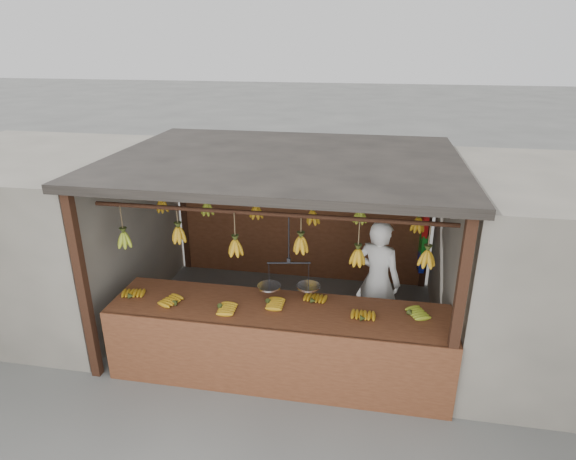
# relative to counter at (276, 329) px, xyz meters

# --- Properties ---
(ground) EXTENTS (80.00, 80.00, 0.00)m
(ground) POSITION_rel_counter_xyz_m (-0.14, 1.24, -0.72)
(ground) COLOR #5B5B57
(stall) EXTENTS (4.30, 3.30, 2.40)m
(stall) POSITION_rel_counter_xyz_m (-0.14, 1.57, 1.25)
(stall) COLOR black
(stall) RESTS_ON ground
(neighbor_left) EXTENTS (3.00, 3.00, 2.30)m
(neighbor_left) POSITION_rel_counter_xyz_m (-3.74, 1.24, 0.43)
(neighbor_left) COLOR slate
(neighbor_left) RESTS_ON ground
(neighbor_right) EXTENTS (3.00, 3.00, 2.30)m
(neighbor_right) POSITION_rel_counter_xyz_m (3.46, 1.24, 0.43)
(neighbor_right) COLOR slate
(neighbor_right) RESTS_ON ground
(counter) EXTENTS (3.90, 0.89, 0.96)m
(counter) POSITION_rel_counter_xyz_m (0.00, 0.00, 0.00)
(counter) COLOR #5C301B
(counter) RESTS_ON ground
(hanging_bananas) EXTENTS (3.57, 2.22, 0.40)m
(hanging_bananas) POSITION_rel_counter_xyz_m (-0.14, 1.24, 0.92)
(hanging_bananas) COLOR #92A523
(hanging_bananas) RESTS_ON ground
(balance_scale) EXTENTS (0.70, 0.34, 0.88)m
(balance_scale) POSITION_rel_counter_xyz_m (0.11, 0.24, 0.47)
(balance_scale) COLOR black
(balance_scale) RESTS_ON ground
(vendor) EXTENTS (0.72, 0.62, 1.68)m
(vendor) POSITION_rel_counter_xyz_m (1.12, 1.13, 0.12)
(vendor) COLOR white
(vendor) RESTS_ON ground
(bag_bundles) EXTENTS (0.08, 0.26, 1.30)m
(bag_bundles) POSITION_rel_counter_xyz_m (1.80, 2.59, 0.26)
(bag_bundles) COLOR yellow
(bag_bundles) RESTS_ON ground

